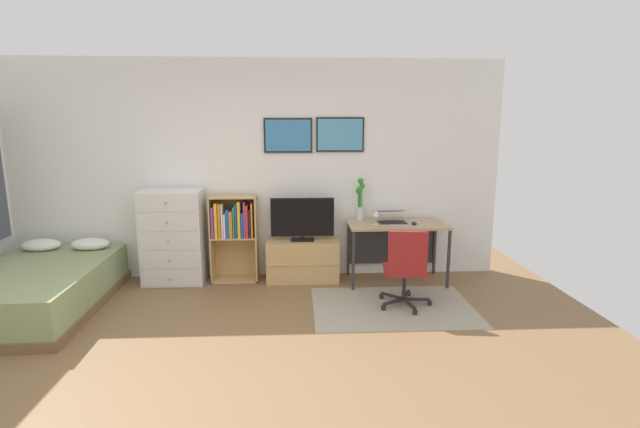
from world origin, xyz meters
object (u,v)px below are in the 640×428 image
bed (37,288)px  bookshelf (233,229)px  bamboo_vase (360,198)px  wine_glass (376,214)px  dresser (173,237)px  laptop (391,217)px  television (302,220)px  desk (395,232)px  office_chair (406,267)px  computer_mouse (414,223)px  tv_stand (303,260)px

bed → bookshelf: bookshelf is taller
bamboo_vase → wine_glass: bearing=-63.1°
bookshelf → bamboo_vase: bearing=2.3°
bed → wine_glass: bearing=7.4°
dresser → laptop: 2.65m
television → wine_glass: size_ratio=4.29×
desk → bed: bearing=-169.0°
dresser → bookshelf: size_ratio=1.08×
office_chair → wine_glass: bearing=110.6°
bed → computer_mouse: size_ratio=19.62×
office_chair → laptop: bearing=95.5°
tv_stand → wine_glass: size_ratio=4.92×
office_chair → wine_glass: 0.89m
television → office_chair: 1.45m
television → wine_glass: 0.90m
television → desk: television is taller
television → laptop: television is taller
tv_stand → dresser: bearing=-179.5°
bed → office_chair: office_chair is taller
bed → dresser: bearing=30.7°
bed → wine_glass: 3.77m
dresser → laptop: bearing=-0.9°
office_chair → laptop: (0.01, 0.90, 0.35)m
tv_stand → office_chair: 1.45m
laptop → bookshelf: bearing=175.5°
bookshelf → office_chair: size_ratio=1.24×
bamboo_vase → wine_glass: bamboo_vase is taller
desk → computer_mouse: computer_mouse is taller
bed → tv_stand: bearing=14.0°
tv_stand → laptop: (1.08, -0.06, 0.55)m
bed → dresser: (1.22, 0.78, 0.34)m
dresser → tv_stand: (1.56, 0.02, -0.32)m
bamboo_vase → bookshelf: bearing=-177.7°
tv_stand → bamboo_vase: bamboo_vase is taller
laptop → wine_glass: size_ratio=2.23×
tv_stand → laptop: laptop is taller
tv_stand → desk: desk is taller
television → wine_glass: bearing=-11.1°
office_chair → wine_glass: size_ratio=4.78×
office_chair → desk: bearing=91.4°
tv_stand → computer_mouse: computer_mouse is taller
dresser → television: dresser is taller
dresser → bookshelf: bearing=4.7°
dresser → wine_glass: dresser is taller
desk → laptop: laptop is taller
desk → bookshelf: bearing=177.9°
dresser → wine_glass: bearing=-4.2°
computer_mouse → bed: bearing=-171.8°
desk → bamboo_vase: bearing=162.2°
dresser → laptop: size_ratio=2.87×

